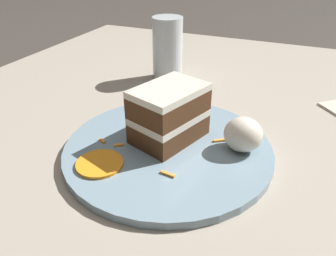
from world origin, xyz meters
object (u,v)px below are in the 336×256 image
(cream_dollop, at_px, (243,134))
(drinking_glass, at_px, (168,53))
(plate, at_px, (168,148))
(cake_slice, at_px, (169,114))
(orange_garnish, at_px, (100,164))

(cream_dollop, height_order, drinking_glass, drinking_glass)
(plate, relative_size, cake_slice, 2.46)
(plate, xyz_separation_m, drinking_glass, (-0.11, 0.26, 0.05))
(cream_dollop, distance_m, drinking_glass, 0.31)
(cake_slice, height_order, cream_dollop, cake_slice)
(plate, relative_size, cream_dollop, 5.59)
(plate, bearing_deg, cream_dollop, 17.08)
(cream_dollop, xyz_separation_m, drinking_glass, (-0.21, 0.23, 0.02))
(plate, bearing_deg, drinking_glass, 113.40)
(plate, relative_size, drinking_glass, 2.27)
(plate, height_order, cake_slice, cake_slice)
(plate, height_order, drinking_glass, drinking_glass)
(orange_garnish, bearing_deg, cake_slice, 59.60)
(orange_garnish, distance_m, drinking_glass, 0.34)
(cream_dollop, distance_m, orange_garnish, 0.20)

